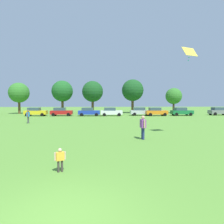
# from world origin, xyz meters

# --- Properties ---
(ground_plane) EXTENTS (160.00, 160.00, 0.00)m
(ground_plane) POSITION_xyz_m (0.00, 30.00, 0.00)
(ground_plane) COLOR #568C33
(child_kite_flyer) EXTENTS (0.43, 0.29, 0.96)m
(child_kite_flyer) POSITION_xyz_m (-0.64, 3.25, 0.57)
(child_kite_flyer) COLOR #3F3833
(child_kite_flyer) RESTS_ON ground
(adult_bystander) EXTENTS (0.37, 0.85, 1.79)m
(adult_bystander) POSITION_xyz_m (4.14, 9.77, 1.06)
(adult_bystander) COLOR navy
(adult_bystander) RESTS_ON ground
(bystander_near_trees) EXTENTS (0.41, 0.84, 1.78)m
(bystander_near_trees) POSITION_xyz_m (-8.49, 21.56, 1.05)
(bystander_near_trees) COLOR #4C4C51
(bystander_near_trees) RESTS_ON ground
(kite) EXTENTS (1.33, 0.93, 1.13)m
(kite) POSITION_xyz_m (8.13, 10.90, 6.77)
(kite) COLOR yellow
(parked_car_yellow_0) EXTENTS (4.30, 2.02, 1.68)m
(parked_car_yellow_0) POSITION_xyz_m (-12.01, 35.31, 0.86)
(parked_car_yellow_0) COLOR yellow
(parked_car_yellow_0) RESTS_ON ground
(parked_car_red_1) EXTENTS (4.30, 2.02, 1.68)m
(parked_car_red_1) POSITION_xyz_m (-6.89, 35.17, 0.86)
(parked_car_red_1) COLOR red
(parked_car_red_1) RESTS_ON ground
(parked_car_blue_2) EXTENTS (4.30, 2.02, 1.68)m
(parked_car_blue_2) POSITION_xyz_m (-1.33, 34.69, 0.86)
(parked_car_blue_2) COLOR #1E38AD
(parked_car_blue_2) RESTS_ON ground
(parked_car_white_3) EXTENTS (4.30, 2.02, 1.68)m
(parked_car_white_3) POSITION_xyz_m (3.15, 34.51, 0.86)
(parked_car_white_3) COLOR white
(parked_car_white_3) RESTS_ON ground
(parked_car_silver_4) EXTENTS (4.30, 2.02, 1.68)m
(parked_car_silver_4) POSITION_xyz_m (9.32, 35.48, 0.86)
(parked_car_silver_4) COLOR silver
(parked_car_silver_4) RESTS_ON ground
(parked_car_orange_5) EXTENTS (4.30, 2.02, 1.68)m
(parked_car_orange_5) POSITION_xyz_m (12.28, 34.24, 0.86)
(parked_car_orange_5) COLOR orange
(parked_car_orange_5) RESTS_ON ground
(parked_car_green_6) EXTENTS (4.30, 2.02, 1.68)m
(parked_car_green_6) POSITION_xyz_m (17.69, 34.52, 0.86)
(parked_car_green_6) COLOR #196B38
(parked_car_green_6) RESTS_ON ground
(parked_car_gray_7) EXTENTS (4.30, 2.02, 1.68)m
(parked_car_gray_7) POSITION_xyz_m (26.29, 35.44, 0.86)
(parked_car_gray_7) COLOR slate
(parked_car_gray_7) RESTS_ON ground
(tree_far_left) EXTENTS (4.75, 4.75, 7.41)m
(tree_far_left) POSITION_xyz_m (-18.36, 43.25, 5.00)
(tree_far_left) COLOR brown
(tree_far_left) RESTS_ON ground
(tree_left) EXTENTS (5.20, 5.20, 8.10)m
(tree_left) POSITION_xyz_m (-8.39, 44.49, 5.47)
(tree_left) COLOR brown
(tree_left) RESTS_ON ground
(tree_center) EXTENTS (5.08, 5.08, 7.92)m
(tree_center) POSITION_xyz_m (-0.86, 43.15, 5.35)
(tree_center) COLOR brown
(tree_center) RESTS_ON ground
(tree_right) EXTENTS (5.44, 5.44, 8.48)m
(tree_right) POSITION_xyz_m (9.14, 44.18, 5.73)
(tree_right) COLOR brown
(tree_right) RESTS_ON ground
(tree_far_right) EXTENTS (4.07, 4.07, 6.34)m
(tree_far_right) POSITION_xyz_m (19.54, 43.70, 4.28)
(tree_far_right) COLOR brown
(tree_far_right) RESTS_ON ground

